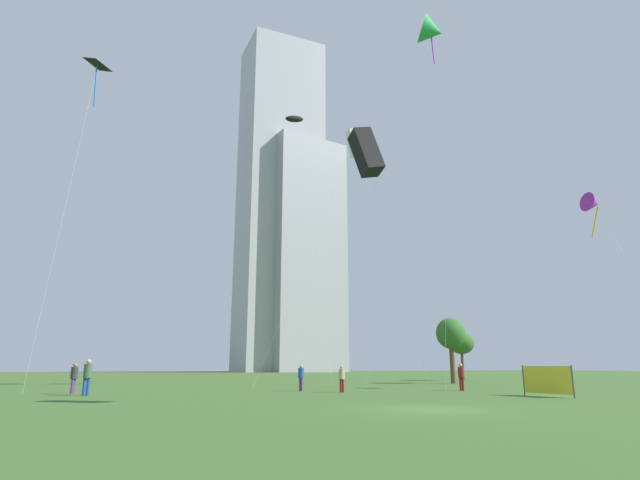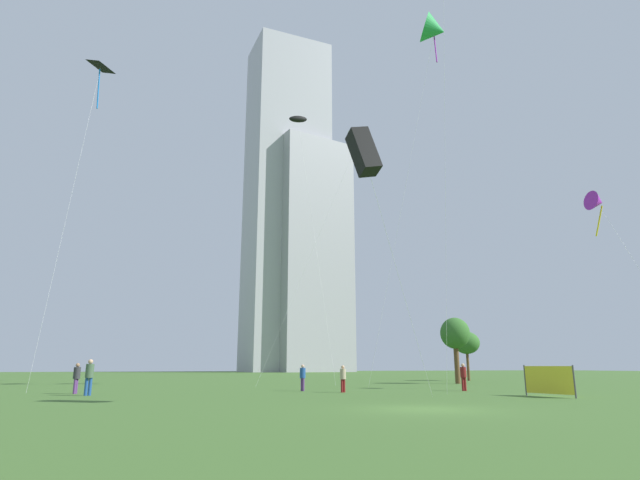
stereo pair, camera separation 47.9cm
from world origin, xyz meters
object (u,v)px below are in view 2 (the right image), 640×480
(kite_flying_4, at_px, (364,152))
(event_banner, at_px, (549,380))
(park_tree_2, at_px, (467,343))
(distant_highrise_1, at_px, (309,253))
(person_standing_1, at_px, (463,375))
(person_standing_3, at_px, (89,374))
(person_standing_4, at_px, (343,377))
(kite_flying_1, at_px, (597,202))
(park_tree_0, at_px, (455,334))
(kite_flying_5, at_px, (358,143))
(kite_flying_2, at_px, (434,30))
(person_standing_0, at_px, (303,376))
(kite_flying_3, at_px, (100,72))
(kite_flying_0, at_px, (298,120))
(distant_highrise_0, at_px, (287,199))
(person_standing_2, at_px, (77,376))

(kite_flying_4, bearing_deg, event_banner, 12.89)
(park_tree_2, relative_size, distant_highrise_1, 0.08)
(person_standing_1, height_order, person_standing_3, person_standing_3)
(person_standing_4, relative_size, kite_flying_1, 0.12)
(kite_flying_1, bearing_deg, kite_flying_4, -162.12)
(person_standing_1, bearing_deg, park_tree_0, -123.33)
(kite_flying_5, bearing_deg, kite_flying_2, -44.79)
(distant_highrise_1, xyz_separation_m, event_banner, (-24.03, -111.24, -30.92))
(person_standing_0, height_order, park_tree_0, park_tree_0)
(kite_flying_4, height_order, park_tree_2, kite_flying_4)
(kite_flying_3, distance_m, event_banner, 36.76)
(person_standing_0, relative_size, kite_flying_2, 0.05)
(distant_highrise_1, bearing_deg, kite_flying_1, -110.01)
(park_tree_0, bearing_deg, kite_flying_0, 147.55)
(kite_flying_4, height_order, distant_highrise_0, distant_highrise_0)
(event_banner, bearing_deg, person_standing_1, 92.28)
(kite_flying_3, bearing_deg, kite_flying_4, -56.50)
(park_tree_0, height_order, distant_highrise_1, distant_highrise_1)
(person_standing_4, relative_size, park_tree_2, 0.30)
(person_standing_2, bearing_deg, person_standing_3, 44.05)
(person_standing_2, height_order, distant_highrise_0, distant_highrise_0)
(person_standing_1, relative_size, kite_flying_0, 0.06)
(person_standing_3, distance_m, kite_flying_1, 34.21)
(kite_flying_2, xyz_separation_m, kite_flying_4, (-13.32, -13.94, -18.77))
(person_standing_0, height_order, distant_highrise_1, distant_highrise_1)
(person_standing_1, xyz_separation_m, kite_flying_5, (-2.77, 9.42, 19.42))
(kite_flying_5, height_order, distant_highrise_0, distant_highrise_0)
(event_banner, bearing_deg, kite_flying_0, 101.14)
(kite_flying_4, bearing_deg, distant_highrise_1, 72.76)
(kite_flying_2, relative_size, kite_flying_4, 2.61)
(kite_flying_1, bearing_deg, event_banner, -156.59)
(kite_flying_1, xyz_separation_m, park_tree_2, (4.24, 22.31, -8.73))
(person_standing_2, height_order, kite_flying_1, kite_flying_1)
(kite_flying_0, bearing_deg, person_standing_4, -98.59)
(person_standing_2, relative_size, event_banner, 0.56)
(park_tree_2, bearing_deg, person_standing_1, -125.90)
(kite_flying_0, xyz_separation_m, kite_flying_4, (-6.01, -29.45, -16.51))
(kite_flying_2, bearing_deg, kite_flying_3, 168.47)
(person_standing_4, bearing_deg, distant_highrise_1, -121.33)
(person_standing_1, relative_size, park_tree_0, 0.29)
(kite_flying_0, bearing_deg, park_tree_0, -32.45)
(person_standing_3, bearing_deg, kite_flying_3, 98.45)
(kite_flying_0, bearing_deg, kite_flying_1, -56.74)
(kite_flying_4, xyz_separation_m, distant_highrise_1, (35.33, 113.83, 21.11))
(person_standing_4, bearing_deg, person_standing_2, -27.50)
(person_standing_2, height_order, kite_flying_5, kite_flying_5)
(kite_flying_4, distance_m, distant_highrise_0, 125.61)
(park_tree_0, bearing_deg, person_standing_3, -161.84)
(kite_flying_3, relative_size, park_tree_0, 4.12)
(event_banner, bearing_deg, park_tree_0, 68.80)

